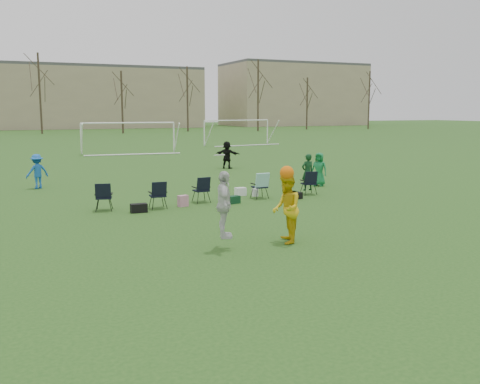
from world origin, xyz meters
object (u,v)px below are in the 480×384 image
fielder_green_far (319,169)px  goal_right (237,125)px  fielder_blue (37,171)px  goal_mid (129,129)px  fielder_black (227,155)px  center_contest (264,206)px

fielder_green_far → goal_right: goal_right is taller
fielder_blue → goal_mid: goal_mid is taller
goal_right → fielder_black: bearing=-123.1°
fielder_black → goal_mid: 13.87m
fielder_blue → fielder_green_far: (11.76, -4.29, 0.00)m
center_contest → goal_mid: bearing=84.0°
fielder_green_far → center_contest: 11.19m
fielder_green_far → center_contest: size_ratio=0.60×
fielder_green_far → center_contest: bearing=-77.7°
goal_right → center_contest: bearing=-120.5°
fielder_blue → center_contest: size_ratio=0.60×
fielder_blue → center_contest: bearing=90.8°
fielder_black → goal_mid: size_ratio=0.22×
fielder_green_far → goal_mid: size_ratio=0.21×
fielder_black → goal_mid: goal_mid is taller
fielder_blue → fielder_black: size_ratio=0.94×
fielder_blue → fielder_black: (10.73, 4.17, 0.05)m
goal_mid → goal_right: bearing=30.6°
fielder_blue → goal_right: size_ratio=0.21×
fielder_black → goal_mid: bearing=-31.6°
fielder_black → center_contest: 18.15m
fielder_blue → goal_mid: size_ratio=0.20×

